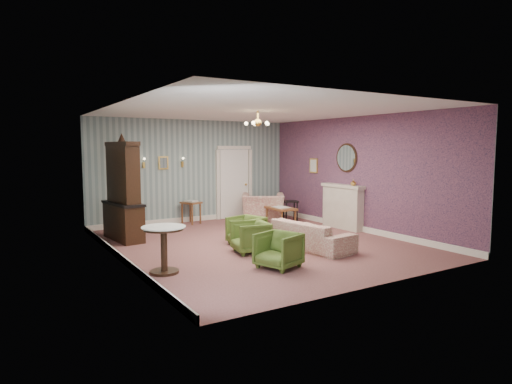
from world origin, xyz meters
TOP-DOWN VIEW (x-y plane):
  - floor at (0.00, 0.00)m, footprint 7.00×7.00m
  - ceiling at (0.00, 0.00)m, footprint 7.00×7.00m
  - wall_back at (0.00, 3.50)m, footprint 6.00×0.00m
  - wall_front at (0.00, -3.50)m, footprint 6.00×0.00m
  - wall_left at (-3.00, 0.00)m, footprint 0.00×7.00m
  - wall_right at (3.00, 0.00)m, footprint 0.00×7.00m
  - wall_right_floral at (2.98, 0.00)m, footprint 0.00×7.00m
  - door at (1.30, 3.46)m, footprint 1.12×0.12m
  - olive_chair_a at (-0.73, -1.88)m, footprint 0.82×0.85m
  - olive_chair_b at (-0.57, -0.64)m, footprint 0.75×0.78m
  - olive_chair_c at (-0.26, 0.07)m, footprint 0.77×0.80m
  - sofa_chintz at (0.67, -0.95)m, footprint 0.87×2.05m
  - wingback_chair at (1.78, 2.58)m, footprint 1.42×1.29m
  - dresser at (-2.43, 1.94)m, footprint 0.66×1.48m
  - fireplace at (2.86, 0.40)m, footprint 0.30×1.40m
  - mantel_vase at (2.84, 0.00)m, footprint 0.15×0.15m
  - oval_mirror at (2.96, 0.40)m, footprint 0.04×0.76m
  - framed_print at (2.97, 1.75)m, footprint 0.04×0.34m
  - coffee_table at (1.81, 1.72)m, footprint 0.58×0.98m
  - side_table_black at (2.36, 2.03)m, footprint 0.52×0.52m
  - pedestal_table at (-2.56, -1.14)m, footprint 0.92×0.92m
  - nesting_table at (-0.24, 3.15)m, footprint 0.56×0.62m
  - gilt_mirror_back at (-0.90, 3.46)m, footprint 0.28×0.06m
  - sconce_left at (-1.45, 3.44)m, footprint 0.16×0.12m
  - sconce_right at (-0.35, 3.44)m, footprint 0.16×0.12m
  - chandelier at (0.00, 0.00)m, footprint 0.56×0.56m
  - burgundy_cushion at (1.73, 2.43)m, footprint 0.41×0.28m

SIDE VIEW (x-z plane):
  - floor at x=0.00m, z-range 0.00..0.00m
  - coffee_table at x=1.81m, z-range 0.00..0.49m
  - side_table_black at x=2.36m, z-range 0.00..0.60m
  - nesting_table at x=-0.24m, z-range 0.00..0.67m
  - olive_chair_c at x=-0.26m, z-range 0.00..0.68m
  - olive_chair_a at x=-0.73m, z-range 0.00..0.69m
  - olive_chair_b at x=-0.57m, z-range 0.00..0.70m
  - sofa_chintz at x=0.67m, z-range 0.00..0.78m
  - pedestal_table at x=-2.56m, z-range 0.00..0.80m
  - burgundy_cushion at x=1.73m, z-range 0.28..0.68m
  - wingback_chair at x=1.78m, z-range 0.00..1.04m
  - fireplace at x=2.86m, z-range 0.00..1.16m
  - door at x=1.30m, z-range 0.00..2.16m
  - dresser at x=-2.43m, z-range 0.00..2.38m
  - mantel_vase at x=2.84m, z-range 1.16..1.31m
  - wall_back at x=0.00m, z-range -1.55..4.45m
  - wall_front at x=0.00m, z-range -1.55..4.45m
  - wall_left at x=-3.00m, z-range -2.05..4.95m
  - wall_right at x=3.00m, z-range -2.05..4.95m
  - wall_right_floral at x=2.98m, z-range -2.05..4.95m
  - framed_print at x=2.97m, z-range 1.39..1.81m
  - gilt_mirror_back at x=-0.90m, z-range 1.52..1.88m
  - sconce_left at x=-1.45m, z-range 1.55..1.85m
  - sconce_right at x=-0.35m, z-range 1.55..1.85m
  - oval_mirror at x=2.96m, z-range 1.43..2.27m
  - chandelier at x=0.00m, z-range 2.45..2.81m
  - ceiling at x=0.00m, z-range 2.90..2.90m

